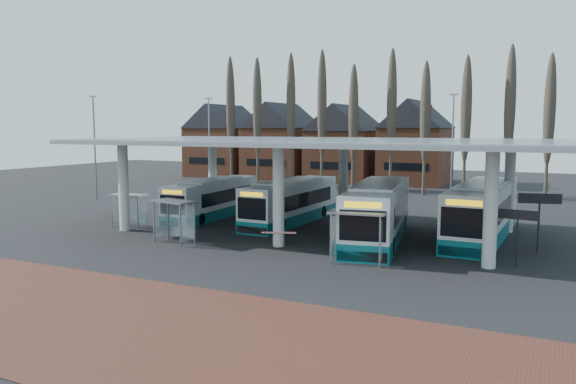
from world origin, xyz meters
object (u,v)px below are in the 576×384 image
at_px(bus_2, 378,213).
at_px(shelter_1, 176,212).
at_px(shelter_2, 358,225).
at_px(bus_3, 482,212).
at_px(bus_0, 213,199).
at_px(bus_1, 292,202).
at_px(shelter_0, 130,203).

bearing_deg(bus_2, shelter_1, -160.00).
bearing_deg(shelter_1, shelter_2, 11.45).
height_order(bus_3, shelter_1, bus_3).
bearing_deg(bus_0, bus_1, 1.43).
height_order(bus_0, bus_3, bus_3).
distance_m(bus_0, bus_3, 20.39).
bearing_deg(shelter_2, bus_0, 141.15).
bearing_deg(bus_1, shelter_0, -143.97).
bearing_deg(bus_1, bus_0, -174.13).
distance_m(bus_1, shelter_2, 13.19).
relative_size(bus_0, shelter_2, 3.54).
xyz_separation_m(bus_2, shelter_2, (0.83, -6.38, 0.28)).
height_order(bus_0, shelter_2, bus_0).
bearing_deg(bus_3, shelter_1, -148.38).
height_order(bus_0, shelter_0, bus_0).
relative_size(bus_3, shelter_1, 4.24).
bearing_deg(bus_3, bus_0, -177.20).
height_order(bus_0, shelter_1, bus_0).
distance_m(bus_1, shelter_1, 10.41).
height_order(shelter_1, shelter_2, shelter_2).
bearing_deg(bus_0, shelter_0, -118.97).
xyz_separation_m(bus_0, shelter_1, (3.48, -9.34, 0.49)).
distance_m(bus_2, shelter_2, 6.44).
relative_size(bus_2, shelter_0, 5.00).
xyz_separation_m(shelter_1, shelter_2, (11.87, -0.05, 0.08)).
relative_size(shelter_1, shelter_2, 0.98).
xyz_separation_m(bus_0, shelter_0, (-2.98, -6.20, 0.27)).
distance_m(shelter_1, shelter_2, 11.87).
bearing_deg(bus_2, shelter_2, -92.38).
bearing_deg(shelter_1, bus_0, 122.17).
bearing_deg(shelter_2, bus_2, 90.06).
bearing_deg(bus_1, shelter_1, -106.85).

